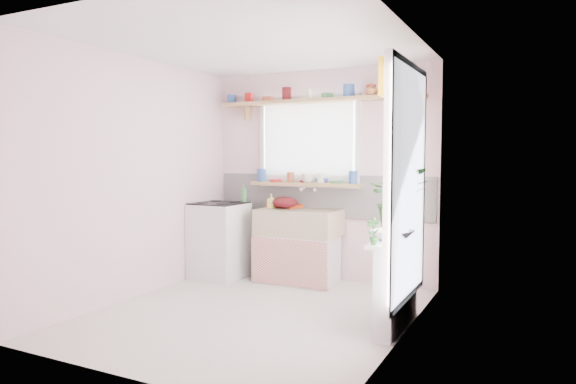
% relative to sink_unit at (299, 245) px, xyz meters
% --- Properties ---
extents(room, '(3.20, 3.20, 3.20)m').
position_rel_sink_unit_xyz_m(room, '(0.81, -0.43, 0.94)').
color(room, silver).
rests_on(room, ground).
extents(sink_unit, '(0.95, 0.65, 1.11)m').
position_rel_sink_unit_xyz_m(sink_unit, '(0.00, 0.00, 0.00)').
color(sink_unit, white).
rests_on(sink_unit, ground).
extents(cooker, '(0.58, 0.58, 0.93)m').
position_rel_sink_unit_xyz_m(cooker, '(-0.95, -0.24, 0.03)').
color(cooker, white).
rests_on(cooker, ground).
extents(radiator_ledge, '(0.22, 0.95, 0.78)m').
position_rel_sink_unit_xyz_m(radiator_ledge, '(1.45, -1.09, -0.03)').
color(radiator_ledge, white).
rests_on(radiator_ledge, ground).
extents(windowsill, '(1.40, 0.22, 0.04)m').
position_rel_sink_unit_xyz_m(windowsill, '(-0.00, 0.19, 0.71)').
color(windowsill, tan).
rests_on(windowsill, room).
extents(pine_shelf, '(2.52, 0.24, 0.04)m').
position_rel_sink_unit_xyz_m(pine_shelf, '(0.15, 0.18, 1.69)').
color(pine_shelf, tan).
rests_on(pine_shelf, room).
extents(shelf_crockery, '(2.47, 0.11, 0.12)m').
position_rel_sink_unit_xyz_m(shelf_crockery, '(0.13, 0.18, 1.76)').
color(shelf_crockery, '#3359A5').
rests_on(shelf_crockery, pine_shelf).
extents(sill_crockery, '(1.35, 0.11, 0.12)m').
position_rel_sink_unit_xyz_m(sill_crockery, '(-0.02, 0.19, 0.78)').
color(sill_crockery, '#3359A5').
rests_on(sill_crockery, windowsill).
extents(dish_tray, '(0.43, 0.36, 0.04)m').
position_rel_sink_unit_xyz_m(dish_tray, '(-0.28, 0.21, 0.44)').
color(dish_tray, red).
rests_on(dish_tray, sink_unit).
extents(colander, '(0.34, 0.34, 0.14)m').
position_rel_sink_unit_xyz_m(colander, '(-0.22, 0.07, 0.49)').
color(colander, '#4F0D13').
rests_on(colander, sink_unit).
extents(jade_plant, '(0.65, 0.60, 0.60)m').
position_rel_sink_unit_xyz_m(jade_plant, '(1.36, -0.69, 0.64)').
color(jade_plant, '#285C25').
rests_on(jade_plant, radiator_ledge).
extents(fruit_bowl, '(0.40, 0.40, 0.08)m').
position_rel_sink_unit_xyz_m(fruit_bowl, '(1.43, -1.20, 0.38)').
color(fruit_bowl, silver).
rests_on(fruit_bowl, radiator_ledge).
extents(herb_pot, '(0.12, 0.08, 0.22)m').
position_rel_sink_unit_xyz_m(herb_pot, '(1.36, -1.49, 0.45)').
color(herb_pot, '#285D25').
rests_on(herb_pot, radiator_ledge).
extents(soap_bottle_sink, '(0.08, 0.08, 0.17)m').
position_rel_sink_unit_xyz_m(soap_bottle_sink, '(-0.38, 0.02, 0.50)').
color(soap_bottle_sink, '#F5ED6C').
rests_on(soap_bottle_sink, sink_unit).
extents(sill_cup, '(0.15, 0.15, 0.11)m').
position_rel_sink_unit_xyz_m(sill_cup, '(0.05, 0.13, 0.78)').
color(sill_cup, beige).
rests_on(sill_cup, windowsill).
extents(sill_bowl, '(0.22, 0.22, 0.05)m').
position_rel_sink_unit_xyz_m(sill_bowl, '(0.19, 0.25, 0.76)').
color(sill_bowl, '#3659B2').
rests_on(sill_bowl, windowsill).
extents(shelf_vase, '(0.17, 0.17, 0.14)m').
position_rel_sink_unit_xyz_m(shelf_vase, '(0.83, 0.12, 1.78)').
color(shelf_vase, '#A25E32').
rests_on(shelf_vase, pine_shelf).
extents(cooker_bottle, '(0.11, 0.11, 0.22)m').
position_rel_sink_unit_xyz_m(cooker_bottle, '(-0.73, -0.02, 0.59)').
color(cooker_bottle, '#468C49').
rests_on(cooker_bottle, cooker).
extents(fruit, '(0.20, 0.14, 0.10)m').
position_rel_sink_unit_xyz_m(fruit, '(1.44, -1.19, 0.45)').
color(fruit, orange).
rests_on(fruit, fruit_bowl).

